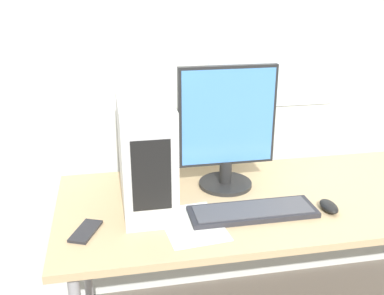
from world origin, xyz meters
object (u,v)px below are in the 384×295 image
object	(u,v)px
mouse	(329,206)
cell_phone	(86,231)
monitor_main	(227,128)
keyboard	(253,211)
pc_tower	(145,152)

from	to	relation	value
mouse	cell_phone	size ratio (longest dim) A/B	0.66
monitor_main	keyboard	bearing A→B (deg)	-82.05
pc_tower	mouse	bearing A→B (deg)	-16.44
pc_tower	monitor_main	bearing A→B (deg)	14.25
pc_tower	mouse	size ratio (longest dim) A/B	4.16
monitor_main	cell_phone	xyz separation A→B (m)	(-0.58, -0.28, -0.26)
pc_tower	mouse	distance (m)	0.74
pc_tower	mouse	world-z (taller)	pc_tower
mouse	monitor_main	bearing A→B (deg)	139.19
keyboard	cell_phone	world-z (taller)	keyboard
keyboard	monitor_main	bearing A→B (deg)	97.95
keyboard	mouse	xyz separation A→B (m)	(0.30, -0.03, 0.01)
pc_tower	keyboard	world-z (taller)	pc_tower
cell_phone	keyboard	bearing A→B (deg)	24.51
pc_tower	monitor_main	world-z (taller)	monitor_main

